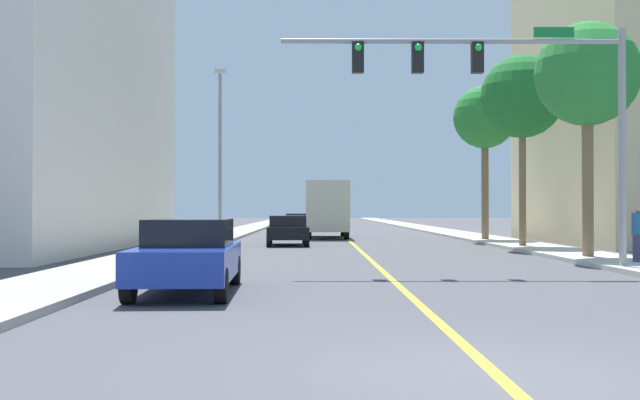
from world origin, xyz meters
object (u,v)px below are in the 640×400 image
Objects in this scene: car_black at (288,230)px; delivery_truck at (327,209)px; traffic_signal_mast at (508,87)px; palm_near at (587,76)px; palm_far at (485,119)px; car_yellow at (297,222)px; car_blue at (188,255)px; palm_mid at (522,98)px; pedestrian at (638,234)px; street_lamp at (220,146)px.

delivery_truck is at bearing 74.76° from car_black.
palm_near is (3.69, 4.19, 1.05)m from traffic_signal_mast.
palm_far reaches higher than traffic_signal_mast.
car_yellow is at bearing 120.93° from palm_far.
palm_near is 0.97× the size of palm_far.
palm_far is at bearing -117.79° from car_blue.
delivery_truck is at bearing 123.70° from palm_mid.
pedestrian is (0.66, -9.80, -5.45)m from palm_mid.
palm_far is 1.75× the size of car_blue.
street_lamp is 1.18× the size of delivery_truck.
delivery_truck is at bearing -98.52° from car_blue.
car_blue is (2.21, -22.48, -4.11)m from street_lamp.
street_lamp is 1.06× the size of palm_mid.
car_black is at bearing -102.91° from delivery_truck.
palm_mid reaches higher than car_black.
car_yellow is at bearing 87.67° from car_black.
palm_far reaches higher than car_yellow.
palm_near is at bearing -89.48° from palm_far.
car_blue is at bearing -141.05° from palm_near.
car_black is at bearing -159.47° from palm_far.
palm_far is 26.78m from car_blue.
car_blue is 40.57m from car_yellow.
delivery_truck is at bearing -79.43° from car_yellow.
palm_near is at bearing -143.03° from car_blue.
palm_near is 1.05× the size of delivery_truck.
car_blue is at bearing -146.79° from traffic_signal_mast.
palm_far is 12.19m from car_black.
pedestrian is at bearing -86.14° from palm_mid.
palm_far is 1.84× the size of car_black.
palm_far reaches higher than palm_near.
street_lamp is at bearing -86.36° from car_blue.
palm_near is 14.26m from palm_far.
palm_mid is at bearing 51.09° from pedestrian.
palm_mid is at bearing 91.33° from palm_near.
palm_mid is 1.01× the size of palm_far.
palm_near reaches higher than traffic_signal_mast.
palm_near is 21.39m from delivery_truck.
palm_far is 1.09× the size of delivery_truck.
car_blue is 0.62× the size of delivery_truck.
street_lamp reaches higher than car_blue.
pedestrian is (0.62, -16.93, -5.43)m from palm_far.
pedestrian is at bearing -53.28° from car_black.
palm_mid is 1.78× the size of car_blue.
pedestrian is at bearing -48.04° from street_lamp.
traffic_signal_mast is 1.09× the size of street_lamp.
car_yellow is (-0.07, 20.76, -0.01)m from car_black.
palm_near is 7.14m from palm_mid.
traffic_signal_mast is 1.18× the size of palm_far.
street_lamp is at bearing 89.20° from pedestrian.
palm_mid reaches higher than pedestrian.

